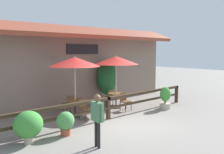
# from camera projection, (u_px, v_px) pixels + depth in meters

# --- Properties ---
(ground_plane) EXTENTS (60.00, 60.00, 0.00)m
(ground_plane) POSITION_uv_depth(u_px,v_px,m) (126.00, 124.00, 9.94)
(ground_plane) COLOR gray
(building_facade) EXTENTS (14.28, 1.49, 4.23)m
(building_facade) POSITION_uv_depth(u_px,v_px,m) (69.00, 66.00, 12.74)
(building_facade) COLOR gray
(building_facade) RESTS_ON ground
(patio_railing) EXTENTS (10.40, 0.14, 0.95)m
(patio_railing) POSITION_uv_depth(u_px,v_px,m) (108.00, 103.00, 10.64)
(patio_railing) COLOR #3D2D1E
(patio_railing) RESTS_ON ground
(patio_umbrella_near) EXTENTS (2.25, 2.25, 2.69)m
(patio_umbrella_near) POSITION_uv_depth(u_px,v_px,m) (75.00, 62.00, 10.87)
(patio_umbrella_near) COLOR #B7B2A8
(patio_umbrella_near) RESTS_ON ground
(dining_table_near) EXTENTS (0.81, 0.81, 0.77)m
(dining_table_near) POSITION_uv_depth(u_px,v_px,m) (75.00, 103.00, 11.07)
(dining_table_near) COLOR brown
(dining_table_near) RESTS_ON ground
(chair_near_streetside) EXTENTS (0.45, 0.45, 0.87)m
(chair_near_streetside) POSITION_uv_depth(u_px,v_px,m) (84.00, 108.00, 10.66)
(chair_near_streetside) COLOR brown
(chair_near_streetside) RESTS_ON ground
(chair_near_wallside) EXTENTS (0.44, 0.44, 0.87)m
(chair_near_wallside) POSITION_uv_depth(u_px,v_px,m) (69.00, 103.00, 11.58)
(chair_near_wallside) COLOR brown
(chair_near_wallside) RESTS_ON ground
(patio_umbrella_middle) EXTENTS (2.25, 2.25, 2.69)m
(patio_umbrella_middle) POSITION_uv_depth(u_px,v_px,m) (116.00, 60.00, 12.48)
(patio_umbrella_middle) COLOR #B7B2A8
(patio_umbrella_middle) RESTS_ON ground
(dining_table_middle) EXTENTS (0.81, 0.81, 0.77)m
(dining_table_middle) POSITION_uv_depth(u_px,v_px,m) (116.00, 96.00, 12.68)
(dining_table_middle) COLOR brown
(dining_table_middle) RESTS_ON ground
(chair_middle_streetside) EXTENTS (0.44, 0.44, 0.87)m
(chair_middle_streetside) POSITION_uv_depth(u_px,v_px,m) (125.00, 100.00, 12.23)
(chair_middle_streetside) COLOR brown
(chair_middle_streetside) RESTS_ON ground
(chair_middle_wallside) EXTENTS (0.50, 0.50, 0.87)m
(chair_middle_wallside) POSITION_uv_depth(u_px,v_px,m) (109.00, 97.00, 13.21)
(chair_middle_wallside) COLOR brown
(chair_middle_wallside) RESTS_ON ground
(potted_plant_tall_tropical) EXTENTS (0.58, 0.58, 1.11)m
(potted_plant_tall_tropical) POSITION_uv_depth(u_px,v_px,m) (165.00, 98.00, 12.54)
(potted_plant_tall_tropical) COLOR #B7AD99
(potted_plant_tall_tropical) RESTS_ON ground
(potted_plant_small_flowering) EXTENTS (0.63, 0.57, 0.84)m
(potted_plant_small_flowering) POSITION_uv_depth(u_px,v_px,m) (65.00, 122.00, 8.60)
(potted_plant_small_flowering) COLOR #9E4C33
(potted_plant_small_flowering) RESTS_ON ground
(potted_plant_broad_leaf) EXTENTS (0.94, 0.84, 1.04)m
(potted_plant_broad_leaf) POSITION_uv_depth(u_px,v_px,m) (28.00, 125.00, 7.86)
(potted_plant_broad_leaf) COLOR #B7AD99
(potted_plant_broad_leaf) RESTS_ON ground
(potted_plant_entrance_palm) EXTENTS (1.15, 1.03, 2.43)m
(potted_plant_entrance_palm) POSITION_uv_depth(u_px,v_px,m) (107.00, 77.00, 13.80)
(potted_plant_entrance_palm) COLOR #564C47
(potted_plant_entrance_palm) RESTS_ON ground
(pedestrian) EXTENTS (0.25, 0.57, 1.63)m
(pedestrian) POSITION_uv_depth(u_px,v_px,m) (97.00, 114.00, 7.47)
(pedestrian) COLOR black
(pedestrian) RESTS_ON ground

